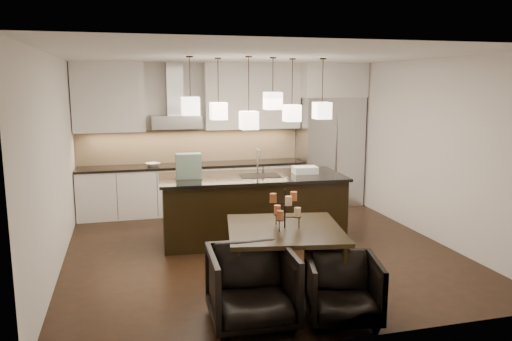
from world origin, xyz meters
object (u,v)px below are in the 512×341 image
object	(u,v)px
armchair_left	(252,287)
armchair_right	(343,289)
dining_table	(284,260)
refrigerator	(329,151)
island_body	(252,209)

from	to	relation	value
armchair_left	armchair_right	bearing A→B (deg)	-7.61
dining_table	armchair_right	bearing A→B (deg)	-57.27
refrigerator	island_body	world-z (taller)	refrigerator
refrigerator	island_body	distance (m)	2.84
armchair_right	island_body	bearing A→B (deg)	108.16
refrigerator	island_body	bearing A→B (deg)	-138.32
island_body	armchair_right	bearing A→B (deg)	-82.51
dining_table	refrigerator	bearing A→B (deg)	70.72
island_body	armchair_left	size ratio (longest dim) A/B	3.15
dining_table	armchair_left	bearing A→B (deg)	-119.41
island_body	armchair_left	bearing A→B (deg)	-101.21
island_body	refrigerator	bearing A→B (deg)	44.98
refrigerator	dining_table	world-z (taller)	refrigerator
refrigerator	island_body	xyz separation A→B (m)	(-2.08, -1.85, -0.59)
dining_table	island_body	bearing A→B (deg)	96.41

